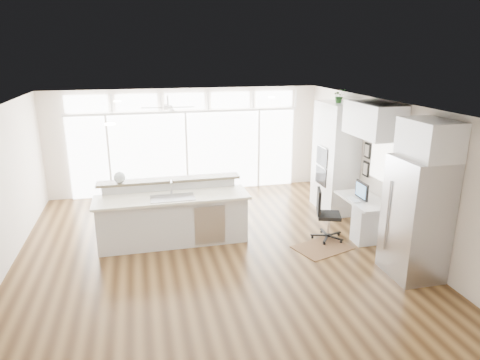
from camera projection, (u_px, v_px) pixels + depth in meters
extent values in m
cube|color=#3F2913|center=(214.00, 258.00, 7.78)|extent=(7.00, 8.00, 0.02)
cube|color=white|center=(211.00, 108.00, 6.99)|extent=(7.00, 8.00, 0.02)
cube|color=beige|center=(186.00, 141.00, 11.11)|extent=(7.00, 0.04, 2.70)
cube|color=beige|center=(292.00, 325.00, 3.66)|extent=(7.00, 0.04, 2.70)
cube|color=beige|center=(393.00, 174.00, 8.16)|extent=(0.04, 8.00, 2.70)
cube|color=white|center=(187.00, 153.00, 11.14)|extent=(5.80, 0.06, 2.08)
cube|color=white|center=(185.00, 101.00, 10.75)|extent=(5.90, 0.06, 0.40)
cube|color=white|center=(383.00, 160.00, 8.37)|extent=(0.04, 0.85, 0.85)
cube|color=white|center=(168.00, 103.00, 9.55)|extent=(1.16, 1.16, 0.32)
cube|color=white|center=(209.00, 108.00, 7.18)|extent=(3.40, 3.00, 0.02)
cube|color=silver|center=(335.00, 158.00, 9.79)|extent=(0.64, 1.20, 2.50)
cube|color=silver|center=(363.00, 217.00, 8.64)|extent=(0.72, 1.30, 0.76)
cube|color=silver|center=(374.00, 120.00, 8.08)|extent=(0.64, 1.30, 0.64)
cube|color=#ACADB1|center=(416.00, 218.00, 6.92)|extent=(0.76, 0.90, 2.00)
cube|color=silver|center=(430.00, 139.00, 6.55)|extent=(0.64, 0.90, 0.60)
cube|color=black|center=(367.00, 160.00, 8.99)|extent=(0.06, 0.22, 0.80)
cube|color=silver|center=(173.00, 214.00, 8.23)|extent=(2.93, 1.11, 1.16)
cube|color=#382112|center=(322.00, 248.00, 8.13)|extent=(1.18, 1.01, 0.01)
cube|color=black|center=(329.00, 215.00, 8.38)|extent=(0.66, 0.64, 1.02)
sphere|color=silver|center=(120.00, 177.00, 8.19)|extent=(0.23, 0.23, 0.22)
cube|color=black|center=(362.00, 190.00, 8.46)|extent=(0.08, 0.46, 0.38)
cube|color=silver|center=(353.00, 200.00, 8.47)|extent=(0.15, 0.36, 0.02)
imported|color=#255424|center=(339.00, 97.00, 9.39)|extent=(0.29, 0.32, 0.24)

